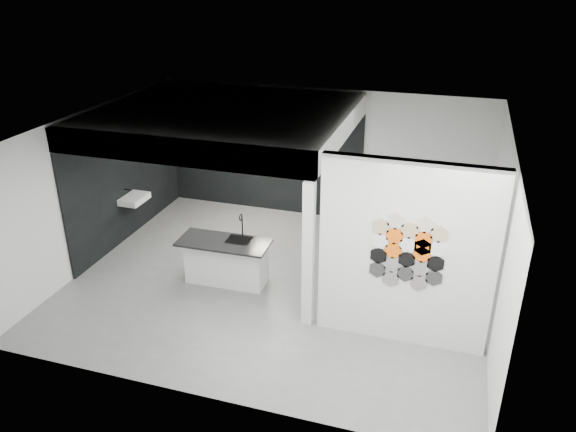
# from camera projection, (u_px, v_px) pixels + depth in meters

# --- Properties ---
(floor) EXTENTS (7.00, 6.00, 0.01)m
(floor) POSITION_uv_depth(u_px,v_px,m) (278.00, 282.00, 9.88)
(floor) COLOR slate
(partition_panel) EXTENTS (2.45, 0.15, 2.80)m
(partition_panel) POSITION_uv_depth(u_px,v_px,m) (406.00, 256.00, 7.82)
(partition_panel) COLOR silver
(partition_panel) RESTS_ON floor
(bay_clad_back) EXTENTS (4.40, 0.04, 2.35)m
(bay_clad_back) POSITION_uv_depth(u_px,v_px,m) (263.00, 159.00, 12.31)
(bay_clad_back) COLOR black
(bay_clad_back) RESTS_ON floor
(bay_clad_left) EXTENTS (0.04, 4.00, 2.35)m
(bay_clad_left) POSITION_uv_depth(u_px,v_px,m) (128.00, 179.00, 11.19)
(bay_clad_left) COLOR black
(bay_clad_left) RESTS_ON floor
(bulkhead) EXTENTS (4.40, 4.00, 0.40)m
(bulkhead) POSITION_uv_depth(u_px,v_px,m) (225.00, 120.00, 10.03)
(bulkhead) COLOR silver
(bulkhead) RESTS_ON corner_column
(corner_column) EXTENTS (0.16, 0.16, 2.35)m
(corner_column) POSITION_uv_depth(u_px,v_px,m) (308.00, 255.00, 8.29)
(corner_column) COLOR silver
(corner_column) RESTS_ON floor
(fascia_beam) EXTENTS (4.40, 0.16, 0.40)m
(fascia_beam) POSITION_uv_depth(u_px,v_px,m) (174.00, 152.00, 8.36)
(fascia_beam) COLOR silver
(fascia_beam) RESTS_ON corner_column
(wall_basin) EXTENTS (0.40, 0.60, 0.12)m
(wall_basin) POSITION_uv_depth(u_px,v_px,m) (134.00, 199.00, 11.09)
(wall_basin) COLOR silver
(wall_basin) RESTS_ON bay_clad_left
(display_shelf) EXTENTS (3.00, 0.15, 0.04)m
(display_shelf) POSITION_uv_depth(u_px,v_px,m) (266.00, 155.00, 12.14)
(display_shelf) COLOR black
(display_shelf) RESTS_ON bay_clad_back
(kitchen_island) EXTENTS (1.58, 0.73, 1.26)m
(kitchen_island) POSITION_uv_depth(u_px,v_px,m) (226.00, 260.00, 9.70)
(kitchen_island) COLOR silver
(kitchen_island) RESTS_ON floor
(stockpot) EXTENTS (0.30, 0.30, 0.20)m
(stockpot) POSITION_uv_depth(u_px,v_px,m) (218.00, 145.00, 12.39)
(stockpot) COLOR black
(stockpot) RESTS_ON display_shelf
(kettle) EXTENTS (0.20, 0.20, 0.15)m
(kettle) POSITION_uv_depth(u_px,v_px,m) (298.00, 154.00, 11.91)
(kettle) COLOR black
(kettle) RESTS_ON display_shelf
(glass_bowl) EXTENTS (0.17, 0.17, 0.11)m
(glass_bowl) POSITION_uv_depth(u_px,v_px,m) (327.00, 158.00, 11.75)
(glass_bowl) COLOR gray
(glass_bowl) RESTS_ON display_shelf
(glass_vase) EXTENTS (0.10, 0.10, 0.12)m
(glass_vase) POSITION_uv_depth(u_px,v_px,m) (327.00, 158.00, 11.74)
(glass_vase) COLOR gray
(glass_vase) RESTS_ON display_shelf
(bottle_dark) EXTENTS (0.06, 0.06, 0.14)m
(bottle_dark) POSITION_uv_depth(u_px,v_px,m) (247.00, 149.00, 12.22)
(bottle_dark) COLOR black
(bottle_dark) RESTS_ON display_shelf
(utensil_cup) EXTENTS (0.09, 0.09, 0.09)m
(utensil_cup) POSITION_uv_depth(u_px,v_px,m) (239.00, 150.00, 12.28)
(utensil_cup) COLOR black
(utensil_cup) RESTS_ON display_shelf
(hex_tile_cluster) EXTENTS (1.04, 0.02, 1.16)m
(hex_tile_cluster) POSITION_uv_depth(u_px,v_px,m) (408.00, 252.00, 7.69)
(hex_tile_cluster) COLOR #2D2D2D
(hex_tile_cluster) RESTS_ON partition_panel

